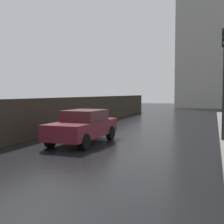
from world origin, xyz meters
The scene contains 2 objects.
car_maroon_mid_road centered at (-1.57, 7.88, 0.74)m, with size 1.83×4.20×1.42m.
distant_tower centered at (1.89, 44.58, 9.59)m, with size 9.10×9.61×23.14m.
Camera 1 is at (3.75, -3.94, 2.15)m, focal length 48.49 mm.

